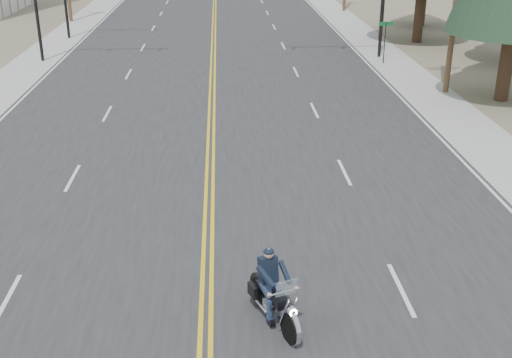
{
  "coord_description": "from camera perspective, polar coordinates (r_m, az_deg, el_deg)",
  "views": [
    {
      "loc": [
        0.48,
        -9.87,
        9.05
      ],
      "look_at": [
        1.47,
        7.79,
        1.6
      ],
      "focal_mm": 45.0,
      "sensor_mm": 36.0,
      "label": 1
    }
  ],
  "objects": [
    {
      "name": "street_sign",
      "position": [
        41.82,
        11.41,
        12.42
      ],
      "size": [
        0.9,
        0.06,
        2.62
      ],
      "color": "black",
      "rests_on": "ground"
    },
    {
      "name": "motorcyclist",
      "position": [
        15.1,
        1.63,
        -9.78
      ],
      "size": [
        1.79,
        2.55,
        1.83
      ],
      "primitive_type": null,
      "rotation": [
        0.0,
        0.0,
        3.51
      ],
      "color": "black",
      "rests_on": "ground"
    }
  ]
}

